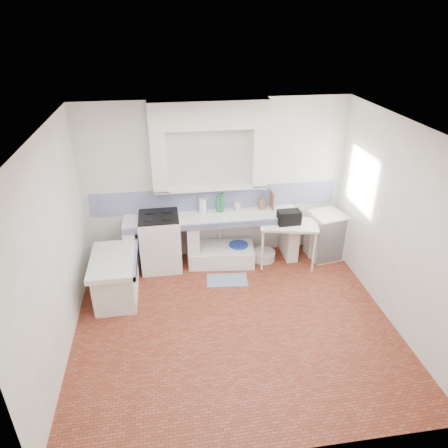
{
  "coord_description": "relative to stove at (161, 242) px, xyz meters",
  "views": [
    {
      "loc": [
        -0.83,
        -4.54,
        4.02
      ],
      "look_at": [
        0.0,
        1.0,
        1.1
      ],
      "focal_mm": 33.06,
      "sensor_mm": 36.0,
      "label": 1
    }
  ],
  "objects": [
    {
      "name": "rug",
      "position": [
        1.06,
        -0.62,
        -0.48
      ],
      "size": [
        0.7,
        0.44,
        0.01
      ],
      "primitive_type": "cube",
      "rotation": [
        0.0,
        0.0,
        -0.09
      ],
      "color": "#35567F",
      "rests_on": "ground"
    },
    {
      "name": "ceiling",
      "position": [
        1.0,
        -1.68,
        2.32
      ],
      "size": [
        4.5,
        4.5,
        0.0
      ],
      "primitive_type": "plane",
      "rotation": [
        3.14,
        0.0,
        0.0
      ],
      "color": "white",
      "rests_on": "ground"
    },
    {
      "name": "bucket_blue",
      "position": [
        1.36,
        -0.01,
        -0.32
      ],
      "size": [
        0.4,
        0.4,
        0.32
      ],
      "primitive_type": "cylinder",
      "rotation": [
        0.0,
        0.0,
        -0.19
      ],
      "color": "#1E38AC",
      "rests_on": "ground"
    },
    {
      "name": "window_frame",
      "position": [
        3.43,
        -0.48,
        1.12
      ],
      "size": [
        0.35,
        0.86,
        1.06
      ],
      "primitive_type": "cube",
      "color": "#362311",
      "rests_on": "ground"
    },
    {
      "name": "counter_pier_right",
      "position": [
        2.3,
        0.02,
        -0.07
      ],
      "size": [
        0.2,
        0.55,
        0.82
      ],
      "primitive_type": "cube",
      "color": "white",
      "rests_on": "ground"
    },
    {
      "name": "soap_bottle",
      "position": [
        1.35,
        0.17,
        0.52
      ],
      "size": [
        0.12,
        0.12,
        0.2
      ],
      "primitive_type": "imported",
      "rotation": [
        0.0,
        0.0,
        0.33
      ],
      "color": "white",
      "rests_on": "counter_slab"
    },
    {
      "name": "counter_pier_left",
      "position": [
        -0.5,
        0.02,
        -0.07
      ],
      "size": [
        0.2,
        0.55,
        0.82
      ],
      "primitive_type": "cube",
      "color": "white",
      "rests_on": "ground"
    },
    {
      "name": "backsplash",
      "position": [
        1.0,
        0.31,
        0.62
      ],
      "size": [
        4.27,
        0.03,
        0.4
      ],
      "primitive_type": "cube",
      "color": "navy",
      "rests_on": "ground"
    },
    {
      "name": "counter_pier_mid",
      "position": [
        0.55,
        0.02,
        -0.07
      ],
      "size": [
        0.2,
        0.55,
        0.82
      ],
      "primitive_type": "cube",
      "color": "white",
      "rests_on": "ground"
    },
    {
      "name": "green_bottle_b",
      "position": [
        1.09,
        0.17,
        0.59
      ],
      "size": [
        0.08,
        0.08,
        0.34
      ],
      "primitive_type": "cylinder",
      "rotation": [
        0.0,
        0.0,
        -0.14
      ],
      "color": "#23733F",
      "rests_on": "counter_slab"
    },
    {
      "name": "side_table",
      "position": [
        2.18,
        -0.26,
        -0.08
      ],
      "size": [
        1.06,
        0.73,
        0.04
      ],
      "primitive_type": "cube",
      "rotation": [
        0.0,
        0.0,
        -0.22
      ],
      "color": "white",
      "rests_on": "ground"
    },
    {
      "name": "basin_white",
      "position": [
        1.82,
        -0.06,
        -0.4
      ],
      "size": [
        0.49,
        0.49,
        0.16
      ],
      "primitive_type": "cylinder",
      "rotation": [
        0.0,
        0.0,
        0.22
      ],
      "color": "white",
      "rests_on": "ground"
    },
    {
      "name": "lace_valance",
      "position": [
        3.28,
        -0.48,
        1.5
      ],
      "size": [
        0.01,
        0.84,
        0.24
      ],
      "primitive_type": "cube",
      "color": "white",
      "rests_on": "ground"
    },
    {
      "name": "bucket_red",
      "position": [
        0.84,
        -0.12,
        -0.33
      ],
      "size": [
        0.38,
        0.38,
        0.3
      ],
      "primitive_type": "cylinder",
      "rotation": [
        0.0,
        0.0,
        -0.24
      ],
      "color": "red",
      "rests_on": "ground"
    },
    {
      "name": "alcove_mass",
      "position": [
        0.9,
        0.2,
        2.09
      ],
      "size": [
        1.9,
        0.25,
        0.45
      ],
      "primitive_type": "cube",
      "color": "white",
      "rests_on": "ground"
    },
    {
      "name": "bucket_orange",
      "position": [
        1.18,
        -0.01,
        -0.35
      ],
      "size": [
        0.35,
        0.35,
        0.25
      ],
      "primitive_type": "cylinder",
      "rotation": [
        0.0,
        0.0,
        -0.37
      ],
      "color": "#C15D13",
      "rests_on": "ground"
    },
    {
      "name": "counter_slab",
      "position": [
        0.9,
        0.02,
        0.38
      ],
      "size": [
        3.0,
        0.6,
        0.08
      ],
      "primitive_type": "cube",
      "color": "white",
      "rests_on": "ground"
    },
    {
      "name": "wall_back",
      "position": [
        1.0,
        0.32,
        0.92
      ],
      "size": [
        4.5,
        0.0,
        4.5
      ],
      "primitive_type": "plane",
      "rotation": [
        1.57,
        0.0,
        0.0
      ],
      "color": "white",
      "rests_on": "ground"
    },
    {
      "name": "paper_towel",
      "position": [
        0.75,
        0.17,
        0.55
      ],
      "size": [
        0.14,
        0.14,
        0.26
      ],
      "primitive_type": "cylinder",
      "rotation": [
        0.0,
        0.0,
        -0.08
      ],
      "color": "white",
      "rests_on": "counter_slab"
    },
    {
      "name": "floor",
      "position": [
        1.0,
        -1.68,
        -0.48
      ],
      "size": [
        4.5,
        4.5,
        0.0
      ],
      "primitive_type": "plane",
      "color": "brown",
      "rests_on": "ground"
    },
    {
      "name": "water_bottle_b",
      "position": [
        1.24,
        0.17,
        -0.34
      ],
      "size": [
        0.08,
        0.08,
        0.28
      ],
      "primitive_type": "cylinder",
      "rotation": [
        0.0,
        0.0,
        0.06
      ],
      "color": "silver",
      "rests_on": "ground"
    },
    {
      "name": "wall_right",
      "position": [
        3.25,
        -1.68,
        0.92
      ],
      "size": [
        0.0,
        4.5,
        4.5
      ],
      "primitive_type": "plane",
      "rotation": [
        1.57,
        0.0,
        -1.57
      ],
      "color": "white",
      "rests_on": "ground"
    },
    {
      "name": "wall_front",
      "position": [
        1.0,
        -3.68,
        0.92
      ],
      "size": [
        4.5,
        0.0,
        4.5
      ],
      "primitive_type": "plane",
      "rotation": [
        -1.57,
        0.0,
        0.0
      ],
      "color": "white",
      "rests_on": "ground"
    },
    {
      "name": "stove",
      "position": [
        0.0,
        0.0,
        0.0
      ],
      "size": [
        0.68,
        0.66,
        0.96
      ],
      "primitive_type": "cube",
      "rotation": [
        0.0,
        0.0,
        0.0
      ],
      "color": "white",
      "rests_on": "ground"
    },
    {
      "name": "fridge",
      "position": [
        2.94,
        -0.1,
        -0.05
      ],
      "size": [
        0.64,
        0.64,
        0.85
      ],
      "primitive_type": "cube",
      "rotation": [
        0.0,
        0.0,
        0.18
      ],
      "color": "white",
      "rests_on": "ground"
    },
    {
      "name": "green_bottle_a",
      "position": [
        1.03,
        0.17,
        0.56
      ],
      "size": [
        0.07,
        0.07,
        0.29
      ],
      "primitive_type": "cylinder",
      "rotation": [
        0.0,
        0.0,
        -0.14
      ],
      "color": "#23733F",
      "rests_on": "counter_slab"
    },
    {
      "name": "cutting_board",
      "position": [
        1.98,
        0.17,
        0.58
      ],
      "size": [
        0.02,
        0.23,
        0.31
      ],
      "primitive_type": "cube",
      "rotation": [
        0.0,
        0.0,
        0.01
      ],
      "color": "olive",
      "rests_on": "counter_slab"
    },
    {
      "name": "peninsula_top",
      "position": [
        -0.7,
        -0.78,
        0.18
      ],
      "size": [
        0.7,
        1.1,
        0.08
      ],
      "primitive_type": "cube",
      "color": "white",
      "rests_on": "ground"
    },
    {
      "name": "sink",
      "position": [
        1.06,
        -0.02,
        -0.35
      ],
      "size": [
        1.18,
        0.72,
        0.27
      ],
      "primitive_type": "cube",
      "rotation": [
        0.0,
        0.0,
        -0.11
      ],
      "color": "white",
      "rests_on": "ground"
    },
    {
      "name": "knife_block",
      "position": [
        1.79,
        0.17,
        0.51
      ],
      "size": [
        0.09,
        0.07,
        0.18
      ],
      "primitive_type": "cube",
      "rotation": [
        0.0,
        0.0,
        0.02
      ],
      "color": "olive",
      "rests_on": "counter_slab"
    },
    {
      "name": "peninsula_base",
      "position": [
        -0.7,
        -0.78,
        -0.17
      ],
      "size": [
        0.6,
        1.0,
        0.62
      ],
      "primitive_type": "cube",
      "color": "white",
      "rests_on": "ground"
    },
    {
      "name": "black_bag",
      "position": [
        2.16,
        -0.26,
        0.44
      ],
      "size": [
        0.39,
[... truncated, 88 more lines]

